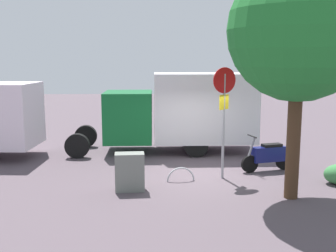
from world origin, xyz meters
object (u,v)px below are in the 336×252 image
Objects in this scene: utility_cabinet at (130,172)px; box_truck_near at (181,110)px; bike_rack_hoop at (181,181)px; street_tree at (299,31)px; stop_sign at (224,105)px; motorcycle at (268,155)px.

box_truck_near is at bearing -110.45° from utility_cabinet.
box_truck_near is 5.19m from utility_cabinet.
street_tree is at bearing 149.97° from bike_rack_hoop.
street_tree is 7.14× the size of bike_rack_hoop.
utility_cabinet is at bearing 20.81° from stop_sign.
street_tree is 5.76× the size of utility_cabinet.
stop_sign is 3.18× the size of utility_cabinet.
street_tree is at bearing 169.39° from utility_cabinet.
bike_rack_hoop is at bearing -151.32° from utility_cabinet.
box_truck_near is at bearing -94.34° from bike_rack_hoop.
motorcycle is (-2.61, 2.96, -1.14)m from box_truck_near.
bike_rack_hoop is (0.30, 3.94, -1.66)m from box_truck_near.
street_tree is 5.33m from bike_rack_hoop.
bike_rack_hoop is at bearing 86.39° from box_truck_near.
street_tree is at bearing 114.73° from box_truck_near.
motorcycle is 2.47m from stop_sign.
bike_rack_hoop is at bearing 10.77° from stop_sign.
bike_rack_hoop is at bearing -30.03° from street_tree.
motorcycle is at bearing 132.13° from box_truck_near.
box_truck_near reaches higher than utility_cabinet.
box_truck_near is at bearing -74.95° from stop_sign.
stop_sign reaches higher than motorcycle.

